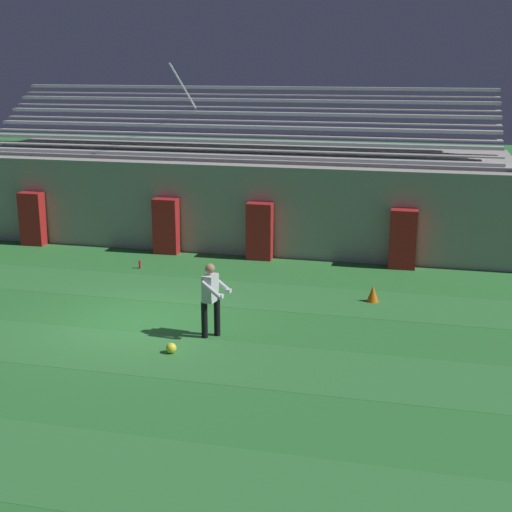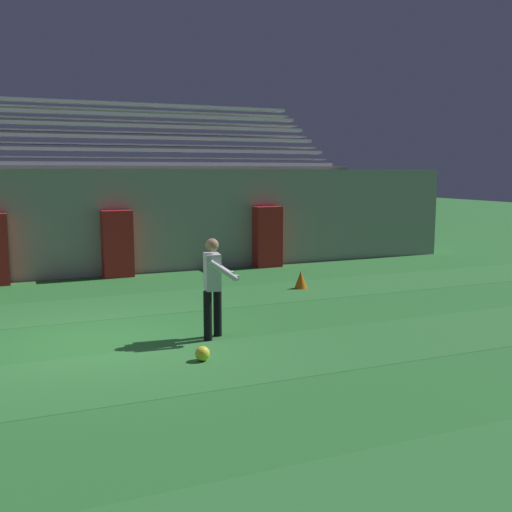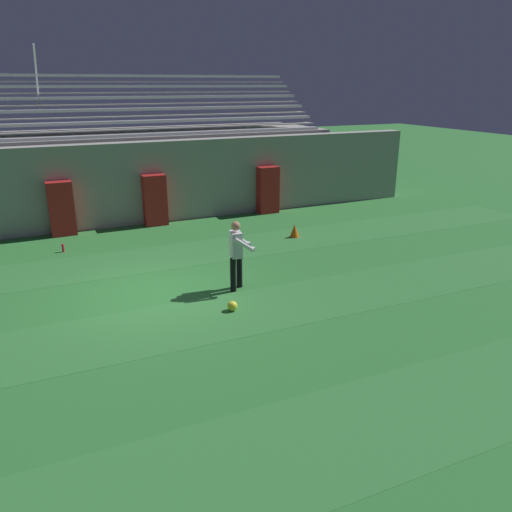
{
  "view_description": "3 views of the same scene",
  "coord_description": "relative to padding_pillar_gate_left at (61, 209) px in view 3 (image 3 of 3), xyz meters",
  "views": [
    {
      "loc": [
        6.29,
        -14.58,
        5.88
      ],
      "look_at": [
        2.75,
        0.27,
        1.69
      ],
      "focal_mm": 50.0,
      "sensor_mm": 36.0,
      "label": 1
    },
    {
      "loc": [
        -1.2,
        -9.69,
        2.76
      ],
      "look_at": [
        2.78,
        -0.29,
        1.3
      ],
      "focal_mm": 42.0,
      "sensor_mm": 36.0,
      "label": 2
    },
    {
      "loc": [
        -2.15,
        -10.77,
        4.65
      ],
      "look_at": [
        2.05,
        -1.35,
        1.08
      ],
      "focal_mm": 35.0,
      "sensor_mm": 36.0,
      "label": 3
    }
  ],
  "objects": [
    {
      "name": "water_bottle",
      "position": [
        -0.17,
        -1.82,
        -0.75
      ],
      "size": [
        0.07,
        0.07,
        0.24
      ],
      "primitive_type": "cylinder",
      "color": "red",
      "rests_on": "ground"
    },
    {
      "name": "ground_plane",
      "position": [
        1.51,
        -5.95,
        -0.87
      ],
      "size": [
        80.0,
        80.0,
        0.0
      ],
      "primitive_type": "plane",
      "color": "#2D7533"
    },
    {
      "name": "goalkeeper",
      "position": [
        3.44,
        -6.46,
        0.08
      ],
      "size": [
        0.63,
        0.64,
        1.67
      ],
      "color": "black",
      "rests_on": "ground"
    },
    {
      "name": "back_wall",
      "position": [
        1.51,
        0.55,
        0.53
      ],
      "size": [
        24.0,
        0.6,
        2.8
      ],
      "primitive_type": "cube",
      "color": "#999691",
      "rests_on": "ground"
    },
    {
      "name": "turf_stripe_near",
      "position": [
        1.51,
        -11.95,
        -0.87
      ],
      "size": [
        28.0,
        2.12,
        0.01
      ],
      "primitive_type": "cube",
      "color": "#337A38",
      "rests_on": "ground"
    },
    {
      "name": "padding_pillar_gate_left",
      "position": [
        0.0,
        0.0,
        0.0
      ],
      "size": [
        0.77,
        0.44,
        1.74
      ],
      "primitive_type": "cube",
      "color": "#B21E1E",
      "rests_on": "ground"
    },
    {
      "name": "soccer_ball",
      "position": [
        2.88,
        -7.55,
        -0.76
      ],
      "size": [
        0.22,
        0.22,
        0.22
      ],
      "primitive_type": "sphere",
      "color": "yellow",
      "rests_on": "ground"
    },
    {
      "name": "padding_pillar_far_right",
      "position": [
        7.3,
        0.0,
        0.0
      ],
      "size": [
        0.77,
        0.44,
        1.74
      ],
      "primitive_type": "cube",
      "color": "#B21E1E",
      "rests_on": "ground"
    },
    {
      "name": "padding_pillar_gate_right",
      "position": [
        3.01,
        0.0,
        0.0
      ],
      "size": [
        0.77,
        0.44,
        1.74
      ],
      "primitive_type": "cube",
      "color": "#B21E1E",
      "rests_on": "ground"
    },
    {
      "name": "traffic_cone",
      "position": [
        6.71,
        -3.25,
        -0.66
      ],
      "size": [
        0.3,
        0.3,
        0.42
      ],
      "primitive_type": "cone",
      "color": "orange",
      "rests_on": "ground"
    },
    {
      "name": "bleacher_stand",
      "position": [
        1.51,
        3.24,
        0.64
      ],
      "size": [
        18.0,
        4.75,
        5.83
      ],
      "color": "#999691",
      "rests_on": "ground"
    },
    {
      "name": "turf_stripe_far",
      "position": [
        1.51,
        -3.46,
        -0.87
      ],
      "size": [
        28.0,
        2.12,
        0.01
      ],
      "primitive_type": "cube",
      "color": "#337A38",
      "rests_on": "ground"
    },
    {
      "name": "turf_stripe_mid",
      "position": [
        1.51,
        -7.71,
        -0.87
      ],
      "size": [
        28.0,
        2.12,
        0.01
      ],
      "primitive_type": "cube",
      "color": "#337A38",
      "rests_on": "ground"
    }
  ]
}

